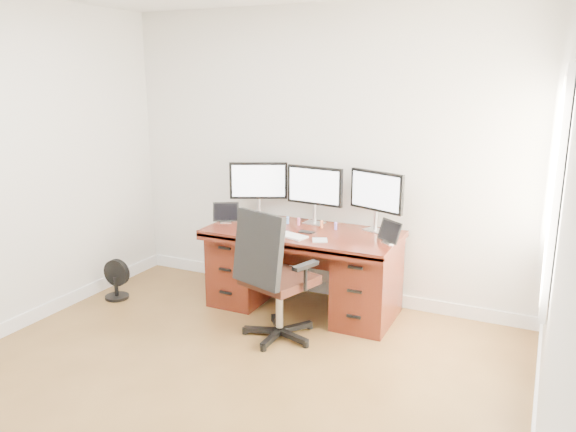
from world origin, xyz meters
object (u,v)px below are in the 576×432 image
at_px(monitor_center, 315,188).
at_px(keyboard, 290,235).
at_px(floor_fan, 116,280).
at_px(desk, 304,267).
at_px(office_chair, 275,297).

distance_m(monitor_center, keyboard, 0.58).
relative_size(monitor_center, keyboard, 1.77).
relative_size(floor_fan, keyboard, 1.24).
relative_size(desk, monitor_center, 3.09).
xyz_separation_m(desk, monitor_center, (-0.00, 0.24, 0.68)).
bearing_deg(floor_fan, monitor_center, 20.62).
bearing_deg(keyboard, monitor_center, 103.70).
distance_m(office_chair, keyboard, 0.58).
bearing_deg(desk, office_chair, -86.69).
distance_m(office_chair, monitor_center, 1.15).
bearing_deg(floor_fan, office_chair, -7.44).
relative_size(office_chair, keyboard, 3.49).
xyz_separation_m(desk, keyboard, (-0.02, -0.24, 0.36)).
bearing_deg(floor_fan, keyboard, 6.25).
height_order(desk, keyboard, keyboard).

